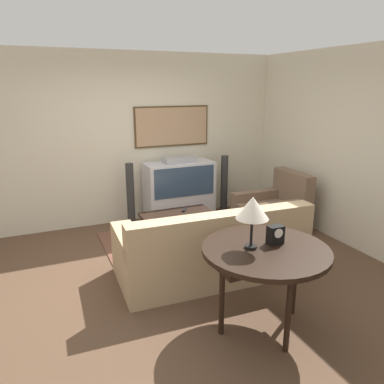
% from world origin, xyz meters
% --- Properties ---
extents(ground_plane, '(12.00, 12.00, 0.00)m').
position_xyz_m(ground_plane, '(0.00, 0.00, 0.00)').
color(ground_plane, brown).
extents(wall_back, '(12.00, 0.10, 2.70)m').
position_xyz_m(wall_back, '(0.01, 2.13, 1.35)').
color(wall_back, beige).
rests_on(wall_back, ground_plane).
extents(wall_right, '(0.06, 12.00, 2.70)m').
position_xyz_m(wall_right, '(2.63, 0.00, 1.35)').
color(wall_right, beige).
rests_on(wall_right, ground_plane).
extents(area_rug, '(2.23, 1.73, 0.01)m').
position_xyz_m(area_rug, '(0.51, 0.83, 0.01)').
color(area_rug, brown).
rests_on(area_rug, ground_plane).
extents(tv, '(1.12, 0.48, 1.08)m').
position_xyz_m(tv, '(0.79, 1.78, 0.51)').
color(tv, silver).
rests_on(tv, ground_plane).
extents(couch, '(2.19, 1.07, 0.88)m').
position_xyz_m(couch, '(0.44, -0.13, 0.31)').
color(couch, tan).
rests_on(couch, ground_plane).
extents(armchair, '(0.97, 0.83, 0.91)m').
position_xyz_m(armchair, '(1.95, 0.77, 0.29)').
color(armchair, brown).
rests_on(armchair, ground_plane).
extents(coffee_table, '(1.01, 0.51, 0.45)m').
position_xyz_m(coffee_table, '(0.41, 0.90, 0.40)').
color(coffee_table, black).
rests_on(coffee_table, ground_plane).
extents(console_table, '(1.14, 1.14, 0.80)m').
position_xyz_m(console_table, '(0.43, -1.23, 0.74)').
color(console_table, black).
rests_on(console_table, ground_plane).
extents(table_lamp, '(0.29, 0.29, 0.47)m').
position_xyz_m(table_lamp, '(0.30, -1.18, 1.17)').
color(table_lamp, black).
rests_on(table_lamp, console_table).
extents(mantel_clock, '(0.14, 0.10, 0.17)m').
position_xyz_m(mantel_clock, '(0.56, -1.18, 0.89)').
color(mantel_clock, black).
rests_on(mantel_clock, console_table).
extents(remote, '(0.12, 0.16, 0.02)m').
position_xyz_m(remote, '(0.55, 0.98, 0.46)').
color(remote, black).
rests_on(remote, coffee_table).
extents(speaker_tower_left, '(0.21, 0.21, 1.04)m').
position_xyz_m(speaker_tower_left, '(-0.04, 1.76, 0.49)').
color(speaker_tower_left, black).
rests_on(speaker_tower_left, ground_plane).
extents(speaker_tower_right, '(0.21, 0.21, 1.04)m').
position_xyz_m(speaker_tower_right, '(1.62, 1.76, 0.49)').
color(speaker_tower_right, black).
rests_on(speaker_tower_right, ground_plane).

